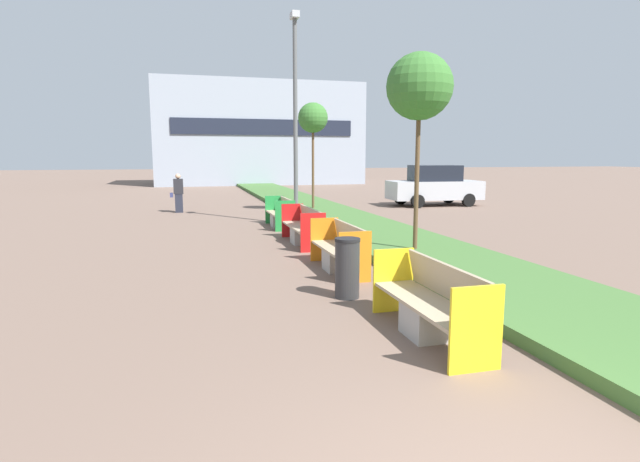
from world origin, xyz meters
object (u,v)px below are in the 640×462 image
(bench_orange_frame, at_px, (340,252))
(street_lamp_post, at_px, (295,110))
(sapling_tree_near, at_px, (419,87))
(sapling_tree_far, at_px, (313,119))
(bench_yellow_frame, at_px, (430,308))
(parked_car_distant, at_px, (434,186))
(bench_red_frame, at_px, (303,229))
(litter_bin, at_px, (347,268))
(bench_green_frame, at_px, (281,216))
(pedestrian_walking, at_px, (178,193))

(bench_orange_frame, height_order, street_lamp_post, street_lamp_post)
(sapling_tree_near, bearing_deg, sapling_tree_far, 90.00)
(bench_yellow_frame, xyz_separation_m, street_lamp_post, (0.61, 10.72, 3.40))
(sapling_tree_far, height_order, parked_car_distant, sapling_tree_far)
(sapling_tree_near, distance_m, sapling_tree_far, 9.42)
(bench_red_frame, xyz_separation_m, street_lamp_post, (0.61, 3.68, 3.39))
(sapling_tree_far, bearing_deg, litter_bin, -101.76)
(bench_orange_frame, relative_size, litter_bin, 2.14)
(street_lamp_post, bearing_deg, bench_orange_frame, -95.08)
(bench_yellow_frame, distance_m, bench_red_frame, 7.04)
(street_lamp_post, height_order, sapling_tree_far, street_lamp_post)
(bench_green_frame, distance_m, litter_bin, 8.31)
(bench_green_frame, relative_size, sapling_tree_near, 0.44)
(sapling_tree_near, relative_size, pedestrian_walking, 2.86)
(bench_green_frame, relative_size, sapling_tree_far, 0.45)
(parked_car_distant, bearing_deg, street_lamp_post, -144.15)
(parked_car_distant, bearing_deg, bench_yellow_frame, -113.93)
(bench_orange_frame, xyz_separation_m, street_lamp_post, (0.61, 6.88, 3.40))
(bench_orange_frame, xyz_separation_m, pedestrian_walking, (-3.22, 11.61, 0.42))
(litter_bin, relative_size, sapling_tree_near, 0.22)
(bench_green_frame, distance_m, sapling_tree_near, 6.79)
(litter_bin, xyz_separation_m, sapling_tree_far, (2.54, 12.21, 3.25))
(litter_bin, bearing_deg, parked_car_distant, 57.29)
(bench_green_frame, height_order, pedestrian_walking, pedestrian_walking)
(sapling_tree_near, distance_m, parked_car_distant, 12.62)
(bench_green_frame, distance_m, street_lamp_post, 3.49)
(bench_yellow_frame, relative_size, pedestrian_walking, 1.41)
(bench_yellow_frame, distance_m, bench_orange_frame, 3.83)
(pedestrian_walking, bearing_deg, litter_bin, -78.45)
(bench_red_frame, distance_m, street_lamp_post, 5.04)
(bench_red_frame, distance_m, parked_car_distant, 11.72)
(bench_orange_frame, bearing_deg, parked_car_distant, 54.75)
(bench_yellow_frame, height_order, bench_green_frame, same)
(bench_green_frame, distance_m, sapling_tree_far, 5.57)
(bench_orange_frame, bearing_deg, bench_red_frame, 89.93)
(bench_yellow_frame, relative_size, bench_orange_frame, 1.06)
(bench_yellow_frame, bearing_deg, parked_car_distant, 62.04)
(bench_green_frame, bearing_deg, bench_yellow_frame, -89.98)
(bench_yellow_frame, relative_size, litter_bin, 2.27)
(bench_yellow_frame, distance_m, bench_green_frame, 10.25)
(street_lamp_post, distance_m, pedestrian_walking, 6.78)
(sapling_tree_near, bearing_deg, street_lamp_post, 103.76)
(pedestrian_walking, xyz_separation_m, parked_car_distant, (11.41, -0.03, 0.12))
(bench_yellow_frame, bearing_deg, bench_green_frame, 90.02)
(litter_bin, bearing_deg, bench_red_frame, 84.74)
(bench_yellow_frame, distance_m, sapling_tree_near, 6.18)
(bench_red_frame, bearing_deg, pedestrian_walking, 110.99)
(bench_green_frame, xyz_separation_m, street_lamp_post, (0.61, 0.47, 3.40))
(bench_red_frame, height_order, bench_green_frame, same)
(pedestrian_walking, bearing_deg, street_lamp_post, -50.96)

